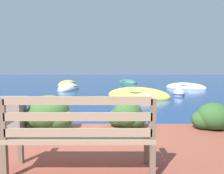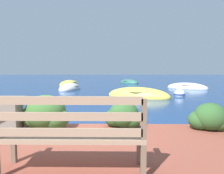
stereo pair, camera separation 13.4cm
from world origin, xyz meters
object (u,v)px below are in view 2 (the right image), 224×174
rowboat_distant (129,83)px  rowboat_nearest (138,96)px  mooring_buoy (179,94)px  rowboat_far (187,88)px  rowboat_outer (69,84)px  park_bench (72,132)px  rowboat_mid (70,89)px

rowboat_distant → rowboat_nearest: bearing=142.1°
rowboat_distant → mooring_buoy: rowboat_distant is taller
rowboat_far → mooring_buoy: 4.26m
rowboat_far → rowboat_outer: bearing=-165.0°
rowboat_far → rowboat_distant: rowboat_far is taller
park_bench → rowboat_outer: 15.77m
rowboat_outer → mooring_buoy: size_ratio=4.85×
rowboat_distant → mooring_buoy: size_ratio=4.14×
rowboat_mid → rowboat_outer: same height
rowboat_mid → rowboat_outer: 3.68m
park_bench → mooring_buoy: bearing=69.7°
park_bench → rowboat_distant: 17.91m
park_bench → rowboat_far: size_ratio=0.60×
rowboat_nearest → rowboat_outer: (-4.93, 7.33, -0.01)m
rowboat_far → rowboat_outer: rowboat_outer is taller
park_bench → rowboat_nearest: 8.27m
park_bench → rowboat_mid: 12.10m
rowboat_far → rowboat_outer: size_ratio=0.97×
rowboat_nearest → rowboat_far: size_ratio=1.18×
rowboat_nearest → rowboat_far: 5.91m
rowboat_nearest → park_bench: bearing=-77.0°
rowboat_mid → mooring_buoy: rowboat_mid is taller
rowboat_distant → mooring_buoy: 9.35m
park_bench → rowboat_mid: size_ratio=0.62×
rowboat_distant → rowboat_far: bearing=178.2°
rowboat_mid → rowboat_outer: (-0.81, 3.59, 0.00)m
rowboat_nearest → rowboat_far: bearing=74.0°
rowboat_far → mooring_buoy: bearing=-80.1°
rowboat_far → rowboat_distant: size_ratio=1.14×
rowboat_outer → mooring_buoy: bearing=-125.4°
rowboat_nearest → rowboat_mid: (-4.12, 3.74, -0.01)m
park_bench → rowboat_outer: bearing=105.5°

